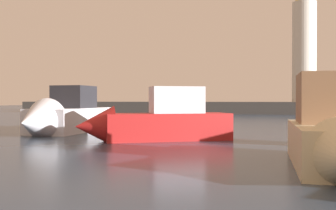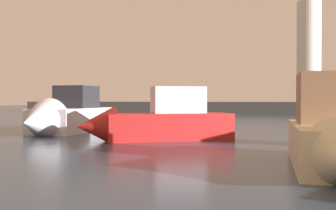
# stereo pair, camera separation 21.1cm
# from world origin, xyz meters

# --- Properties ---
(ground_plane) EXTENTS (220.00, 220.00, 0.00)m
(ground_plane) POSITION_xyz_m (0.00, 32.20, 0.00)
(ground_plane) COLOR #2D3D51
(breakwater) EXTENTS (88.27, 6.76, 1.86)m
(breakwater) POSITION_xyz_m (0.00, 64.40, 0.93)
(breakwater) COLOR #423F3D
(breakwater) RESTS_ON ground_plane
(lighthouse) EXTENTS (3.51, 3.51, 18.26)m
(lighthouse) POSITION_xyz_m (4.04, 64.40, 10.50)
(lighthouse) COLOR silver
(lighthouse) RESTS_ON breakwater
(motorboat_0) EXTENTS (3.51, 9.61, 3.65)m
(motorboat_0) POSITION_xyz_m (-10.37, 21.98, 1.05)
(motorboat_0) COLOR silver
(motorboat_0) RESTS_ON ground_plane
(motorboat_1) EXTENTS (2.83, 8.15, 3.33)m
(motorboat_1) POSITION_xyz_m (5.55, 12.49, 1.03)
(motorboat_1) COLOR beige
(motorboat_1) RESTS_ON ground_plane
(motorboat_3) EXTENTS (8.10, 6.26, 3.15)m
(motorboat_3) POSITION_xyz_m (-3.04, 19.32, 0.97)
(motorboat_3) COLOR #B21E1E
(motorboat_3) RESTS_ON ground_plane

